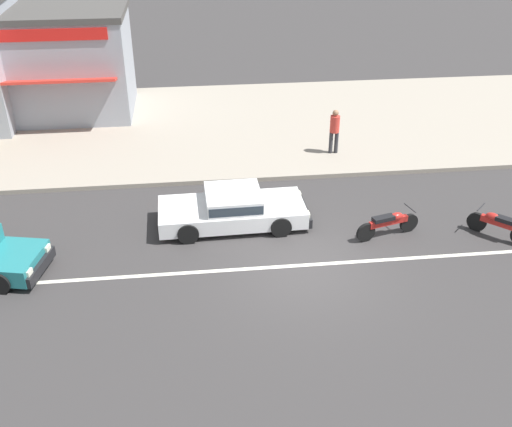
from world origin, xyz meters
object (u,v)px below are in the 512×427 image
Objects in this scene: motorcycle_0 at (389,223)px; motorcycle_1 at (499,224)px; pedestrian_by_shop at (335,128)px; sedan_white_3 at (233,208)px; shopfront_far_kios at (49,62)px.

motorcycle_1 is at bearing -7.62° from motorcycle_0.
motorcycle_1 is at bearing -60.26° from pedestrian_by_shop.
sedan_white_3 is 12.03m from shopfront_far_kios.
motorcycle_1 is 0.83× the size of pedestrian_by_shop.
shopfront_far_kios reaches higher than sedan_white_3.
pedestrian_by_shop is 0.25× the size of shopfront_far_kios.
sedan_white_3 is at bearing 167.95° from motorcycle_1.
motorcycle_1 is at bearing -38.91° from shopfront_far_kios.
motorcycle_0 is 1.44× the size of motorcycle_1.
sedan_white_3 is 3.24× the size of motorcycle_1.
motorcycle_0 and motorcycle_1 have the same top height.
motorcycle_1 is 18.23m from shopfront_far_kios.
sedan_white_3 is 2.69× the size of pedestrian_by_shop.
motorcycle_0 is 15.69m from shopfront_far_kios.
motorcycle_0 is at bearing -86.56° from pedestrian_by_shop.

